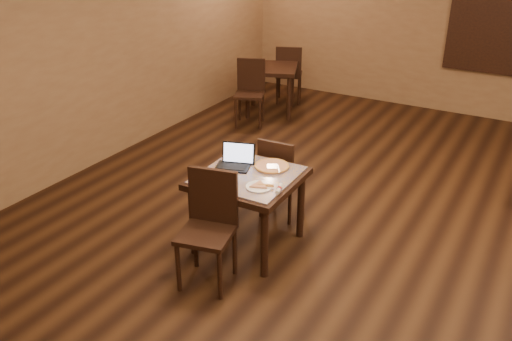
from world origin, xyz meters
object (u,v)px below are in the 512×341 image
Objects in this scene: laptop at (235,160)px; pizza_pan at (272,167)px; chair_main_near at (209,221)px; tiled_table at (248,184)px; other_table_b_chair_far at (289,71)px; chair_main_far at (279,174)px; other_table_b at (271,75)px; other_table_b_chair_near at (250,88)px.

laptop reaches higher than pizza_pan.
pizza_pan is (0.14, 0.85, 0.19)m from chair_main_near.
chair_main_near reaches higher than laptop.
other_table_b_chair_far is at bearing 110.83° from tiled_table.
chair_main_far is 0.47m from pizza_pan.
other_table_b is (-1.68, 4.15, 0.06)m from chair_main_near.
laptop is 0.38× the size of other_table_b_chair_far.
other_table_b_chair_far is at bearing 91.44° from laptop.
other_table_b is at bearing -62.46° from chair_main_far.
chair_main_far is 0.85× the size of other_table_b.
other_table_b_chair_near is (-1.74, 2.33, 0.05)m from chair_main_far.
chair_main_near reaches higher than other_table_b_chair_near.
laptop is (-0.20, -0.52, 0.31)m from chair_main_far.
pizza_pan is at bearing -83.68° from other_table_b.
chair_main_far is at bearing 92.97° from other_table_b_chair_far.
chair_main_near reaches higher than tiled_table.
pizza_pan is (0.32, 0.14, -0.05)m from laptop.
chair_main_far is (0.02, 1.23, -0.06)m from chair_main_near.
tiled_table is 0.96× the size of other_table_b_chair_far.
other_table_b_chair_near is (-0.03, -0.58, -0.08)m from other_table_b.
chair_main_far reaches higher than pizza_pan.
laptop is 1.13× the size of pizza_pan.
chair_main_near is 5.00m from other_table_b_chair_far.
other_table_b_chair_near is at bearing 64.14° from other_table_b_chair_far.
chair_main_far is 0.64m from laptop.
tiled_table is 0.28m from laptop.
pizza_pan is 0.31× the size of other_table_b.
other_table_b_chair_far is (-1.67, 3.49, 0.05)m from chair_main_far.
other_table_b is (-1.50, 3.43, -0.19)m from laptop.
other_table_b_chair_near is (-1.73, 2.95, -0.11)m from tiled_table.
other_table_b is at bearing 118.91° from pizza_pan.
laptop is at bearing 152.06° from tiled_table.
other_table_b_chair_near reaches higher than other_table_b.
chair_main_near is (-0.02, -0.61, -0.09)m from tiled_table.
chair_main_near reaches higher than pizza_pan.
tiled_table is at bearing 86.88° from chair_main_far.
other_table_b_chair_far is at bearing 64.14° from other_table_b.
tiled_table is 3.43m from other_table_b_chair_near.
pizza_pan is at bearing 67.60° from chair_main_near.
chair_main_near is at bearing -93.10° from tiled_table.
chair_main_far reaches higher than tiled_table.
tiled_table is at bearing 89.46° from other_table_b_chair_far.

